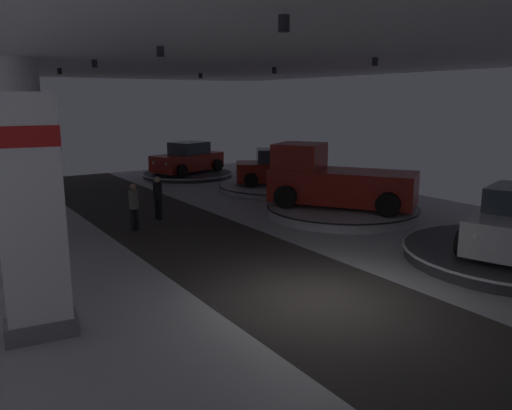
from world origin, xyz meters
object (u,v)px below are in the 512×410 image
object	(u,v)px
display_platform_far_right	(280,186)
display_platform_mid_right	(342,210)
pickup_truck_mid_right	(334,181)
display_car_deep_right	(188,159)
visitor_walking_far	(158,195)
visitor_walking_near	(134,204)
brand_sign_pylon	(32,216)
display_car_far_right	(279,168)
display_platform_deep_right	(188,174)
column_left	(18,153)

from	to	relation	value
display_platform_far_right	display_platform_mid_right	size ratio (longest dim) A/B	1.05
pickup_truck_mid_right	display_car_deep_right	xyz separation A→B (m)	(-0.32, 11.86, -0.30)
visitor_walking_far	visitor_walking_near	bearing A→B (deg)	-140.18
brand_sign_pylon	visitor_walking_far	distance (m)	9.48
display_car_far_right	display_platform_mid_right	bearing A→B (deg)	-103.51
display_platform_deep_right	visitor_walking_near	world-z (taller)	visitor_walking_near
pickup_truck_mid_right	visitor_walking_far	distance (m)	6.57
display_car_far_right	visitor_walking_far	bearing A→B (deg)	-159.30
column_left	display_platform_mid_right	distance (m)	11.26
pickup_truck_mid_right	visitor_walking_far	world-z (taller)	pickup_truck_mid_right
column_left	brand_sign_pylon	world-z (taller)	column_left
brand_sign_pylon	display_platform_deep_right	bearing A→B (deg)	56.32
display_platform_mid_right	display_car_deep_right	world-z (taller)	display_car_deep_right
column_left	display_car_far_right	distance (m)	12.64
display_platform_mid_right	display_car_deep_right	bearing A→B (deg)	92.37
display_car_deep_right	visitor_walking_near	distance (m)	12.09
brand_sign_pylon	display_platform_mid_right	distance (m)	12.50
brand_sign_pylon	visitor_walking_far	size ratio (longest dim) A/B	2.79
column_left	brand_sign_pylon	bearing A→B (deg)	-97.22
visitor_walking_near	visitor_walking_far	world-z (taller)	same
visitor_walking_near	display_platform_mid_right	bearing A→B (deg)	-16.34
display_platform_mid_right	brand_sign_pylon	bearing A→B (deg)	-159.22
brand_sign_pylon	visitor_walking_near	xyz separation A→B (m)	(4.19, 6.52, -1.38)
brand_sign_pylon	display_platform_far_right	size ratio (longest dim) A/B	0.74
visitor_walking_near	column_left	bearing A→B (deg)	169.69
display_car_far_right	visitor_walking_near	xyz separation A→B (m)	(-8.79, -3.91, -0.11)
display_car_deep_right	column_left	bearing A→B (deg)	-137.16
display_car_far_right	display_platform_mid_right	distance (m)	6.29
brand_sign_pylon	pickup_truck_mid_right	xyz separation A→B (m)	(11.34, 4.64, -0.98)
display_platform_far_right	column_left	bearing A→B (deg)	-164.76
display_platform_far_right	display_car_far_right	distance (m)	0.87
visitor_walking_far	pickup_truck_mid_right	bearing A→B (deg)	-26.86
visitor_walking_far	display_car_deep_right	bearing A→B (deg)	58.14
display_car_far_right	display_platform_mid_right	size ratio (longest dim) A/B	0.80
display_car_deep_right	visitor_walking_far	xyz separation A→B (m)	(-5.53, -8.90, -0.10)
column_left	display_platform_far_right	xyz separation A→B (m)	(12.10, 3.30, -2.61)
column_left	display_car_deep_right	xyz separation A→B (m)	(10.12, 9.38, -1.74)
column_left	pickup_truck_mid_right	world-z (taller)	column_left
pickup_truck_mid_right	display_platform_mid_right	bearing A→B (deg)	-56.23
display_platform_mid_right	visitor_walking_far	distance (m)	6.88
pickup_truck_mid_right	visitor_walking_far	xyz separation A→B (m)	(-5.85, 2.96, -0.40)
pickup_truck_mid_right	display_platform_deep_right	distance (m)	11.91
display_platform_mid_right	visitor_walking_far	world-z (taller)	visitor_walking_far
display_car_far_right	column_left	bearing A→B (deg)	-164.66
pickup_truck_mid_right	brand_sign_pylon	bearing A→B (deg)	-157.75
display_car_far_right	visitor_walking_near	bearing A→B (deg)	-156.00
brand_sign_pylon	display_car_deep_right	world-z (taller)	brand_sign_pylon
display_platform_deep_right	column_left	bearing A→B (deg)	-137.11
display_platform_mid_right	pickup_truck_mid_right	size ratio (longest dim) A/B	1.02
display_platform_far_right	pickup_truck_mid_right	world-z (taller)	pickup_truck_mid_right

